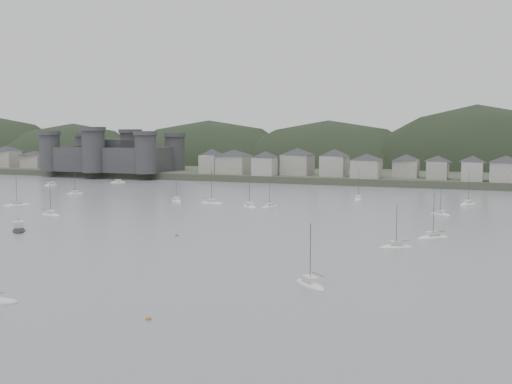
% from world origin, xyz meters
% --- Properties ---
extents(ground, '(900.00, 900.00, 0.00)m').
position_xyz_m(ground, '(0.00, 0.00, 0.00)').
color(ground, slate).
rests_on(ground, ground).
extents(far_shore_land, '(900.00, 250.00, 3.00)m').
position_xyz_m(far_shore_land, '(0.00, 295.00, 1.50)').
color(far_shore_land, '#383D2D').
rests_on(far_shore_land, ground).
extents(forested_ridge, '(851.55, 103.94, 102.57)m').
position_xyz_m(forested_ridge, '(4.83, 269.40, -11.28)').
color(forested_ridge, black).
rests_on(forested_ridge, ground).
extents(castle, '(66.00, 43.00, 20.00)m').
position_xyz_m(castle, '(-120.00, 179.80, 10.96)').
color(castle, '#38383B').
rests_on(castle, far_shore_land).
extents(waterfront_town, '(451.48, 28.46, 12.92)m').
position_xyz_m(waterfront_town, '(50.59, 183.34, 8.66)').
color(waterfront_town, gray).
rests_on(waterfront_town, far_shore_land).
extents(moored_fleet, '(248.78, 174.78, 12.93)m').
position_xyz_m(moored_fleet, '(-14.02, 64.81, 0.18)').
color(moored_fleet, silver).
rests_on(moored_fleet, ground).
extents(motor_launch_far, '(7.12, 7.42, 3.81)m').
position_xyz_m(motor_launch_far, '(-39.03, 27.32, 0.29)').
color(motor_launch_far, black).
rests_on(motor_launch_far, ground).
extents(mooring_buoys, '(169.06, 138.67, 0.70)m').
position_xyz_m(mooring_buoys, '(-3.19, 54.59, 0.15)').
color(mooring_buoys, '#AF7D3A').
rests_on(mooring_buoys, ground).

